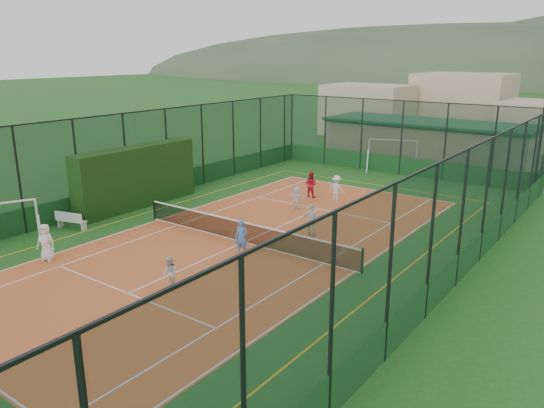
{
  "coord_description": "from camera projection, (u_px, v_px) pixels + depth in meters",
  "views": [
    {
      "loc": [
        14.05,
        -17.06,
        8.11
      ],
      "look_at": [
        -0.17,
        2.36,
        1.2
      ],
      "focal_mm": 35.0,
      "sensor_mm": 36.0,
      "label": 1
    }
  ],
  "objects": [
    {
      "name": "ground",
      "position": [
        244.0,
        242.0,
        23.45
      ],
      "size": [
        300.0,
        300.0,
        0.0
      ],
      "primitive_type": "plane",
      "color": "#22531C",
      "rests_on": "ground"
    },
    {
      "name": "court_slab",
      "position": [
        244.0,
        242.0,
        23.44
      ],
      "size": [
        11.17,
        23.97,
        0.01
      ],
      "primitive_type": "cube",
      "color": "#C8652C",
      "rests_on": "ground"
    },
    {
      "name": "tennis_net",
      "position": [
        244.0,
        231.0,
        23.3
      ],
      "size": [
        11.67,
        0.12,
        1.06
      ],
      "primitive_type": null,
      "color": "black",
      "rests_on": "ground"
    },
    {
      "name": "perimeter_fence",
      "position": [
        243.0,
        188.0,
        22.76
      ],
      "size": [
        18.12,
        34.12,
        5.0
      ],
      "primitive_type": null,
      "color": "black",
      "rests_on": "ground"
    },
    {
      "name": "floodlight_ne",
      "position": [
        543.0,
        125.0,
        30.29
      ],
      "size": [
        0.6,
        0.26,
        8.25
      ],
      "primitive_type": null,
      "color": "black",
      "rests_on": "ground"
    },
    {
      "name": "clubhouse",
      "position": [
        427.0,
        142.0,
        40.07
      ],
      "size": [
        15.2,
        7.2,
        3.15
      ],
      "primitive_type": null,
      "color": "tan",
      "rests_on": "ground"
    },
    {
      "name": "hedge_left",
      "position": [
        137.0,
        177.0,
        28.55
      ],
      "size": [
        1.12,
        7.5,
        3.28
      ],
      "primitive_type": "cube",
      "color": "black",
      "rests_on": "ground"
    },
    {
      "name": "white_bench",
      "position": [
        72.0,
        220.0,
        25.15
      ],
      "size": [
        1.62,
        0.83,
        0.88
      ],
      "primitive_type": null,
      "rotation": [
        0.0,
        0.0,
        0.27
      ],
      "color": "white",
      "rests_on": "ground"
    },
    {
      "name": "futsal_goal_near",
      "position": [
        2.0,
        225.0,
        22.8
      ],
      "size": [
        3.05,
        2.02,
        1.91
      ],
      "primitive_type": null,
      "rotation": [
        0.0,
        0.0,
        1.14
      ],
      "color": "white",
      "rests_on": "ground"
    },
    {
      "name": "futsal_goal_far",
      "position": [
        392.0,
        156.0,
        37.3
      ],
      "size": [
        3.51,
        2.11,
        2.18
      ],
      "primitive_type": null,
      "rotation": [
        0.0,
        0.0,
        0.36
      ],
      "color": "white",
      "rests_on": "ground"
    },
    {
      "name": "child_near_left",
      "position": [
        46.0,
        242.0,
        21.23
      ],
      "size": [
        0.89,
        0.78,
        1.52
      ],
      "primitive_type": "imported",
      "rotation": [
        0.0,
        0.0,
        0.49
      ],
      "color": "white",
      "rests_on": "court_slab"
    },
    {
      "name": "child_near_mid",
      "position": [
        241.0,
        237.0,
        21.81
      ],
      "size": [
        0.62,
        0.49,
        1.51
      ],
      "primitive_type": "imported",
      "rotation": [
        0.0,
        0.0,
        0.26
      ],
      "color": "#4576C5",
      "rests_on": "court_slab"
    },
    {
      "name": "child_near_right",
      "position": [
        170.0,
        273.0,
        18.68
      ],
      "size": [
        0.72,
        0.66,
        1.21
      ],
      "primitive_type": "imported",
      "rotation": [
        0.0,
        0.0,
        -0.44
      ],
      "color": "silver",
      "rests_on": "court_slab"
    },
    {
      "name": "child_far_left",
      "position": [
        337.0,
        188.0,
        29.7
      ],
      "size": [
        0.99,
        0.61,
        1.49
      ],
      "primitive_type": "imported",
      "rotation": [
        0.0,
        0.0,
        3.2
      ],
      "color": "silver",
      "rests_on": "court_slab"
    },
    {
      "name": "child_far_right",
      "position": [
        312.0,
        220.0,
        24.06
      ],
      "size": [
        0.94,
        0.54,
        1.51
      ],
      "primitive_type": "imported",
      "rotation": [
        0.0,
        0.0,
        3.35
      ],
      "color": "silver",
      "rests_on": "court_slab"
    },
    {
      "name": "child_far_back",
      "position": [
        297.0,
        198.0,
        28.26
      ],
      "size": [
        1.2,
        0.57,
        1.24
      ],
      "primitive_type": "imported",
      "rotation": [
        0.0,
        0.0,
        3.33
      ],
      "color": "white",
      "rests_on": "court_slab"
    },
    {
      "name": "coach",
      "position": [
        311.0,
        184.0,
        30.59
      ],
      "size": [
        0.76,
        0.61,
        1.5
      ],
      "primitive_type": "imported",
      "rotation": [
        0.0,
        0.0,
        3.2
      ],
      "color": "red",
      "rests_on": "court_slab"
    },
    {
      "name": "tennis_balls",
      "position": [
        272.0,
        236.0,
        24.18
      ],
      "size": [
        4.93,
        1.38,
        0.07
      ],
      "color": "#CCE033",
      "rests_on": "court_slab"
    }
  ]
}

